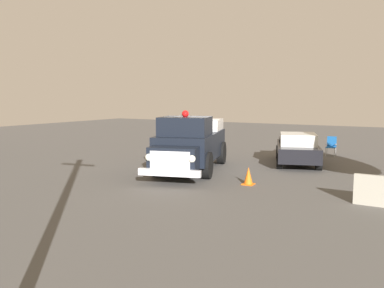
# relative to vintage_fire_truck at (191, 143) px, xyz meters

# --- Properties ---
(ground_plane) EXTENTS (60.00, 60.00, 0.00)m
(ground_plane) POSITION_rel_vintage_fire_truck_xyz_m (-0.17, 0.70, -1.20)
(ground_plane) COLOR #514F4C
(vintage_fire_truck) EXTENTS (3.84, 6.32, 2.59)m
(vintage_fire_truck) POSITION_rel_vintage_fire_truck_xyz_m (0.00, 0.00, 0.00)
(vintage_fire_truck) COLOR black
(vintage_fire_truck) RESTS_ON ground
(classic_hot_rod) EXTENTS (3.13, 4.72, 1.46)m
(classic_hot_rod) POSITION_rel_vintage_fire_truck_xyz_m (3.47, 3.95, -0.45)
(classic_hot_rod) COLOR black
(classic_hot_rod) RESTS_ON ground
(lawn_chair_near_truck) EXTENTS (0.69, 0.69, 1.02)m
(lawn_chair_near_truck) POSITION_rel_vintage_fire_truck_xyz_m (-2.98, 2.41, -0.61)
(lawn_chair_near_truck) COLOR #B7BABF
(lawn_chair_near_truck) RESTS_ON ground
(lawn_chair_by_car) EXTENTS (0.53, 0.52, 1.02)m
(lawn_chair_by_car) POSITION_rel_vintage_fire_truck_xyz_m (4.33, 7.51, -0.61)
(lawn_chair_by_car) COLOR #B7BABF
(lawn_chair_by_car) RESTS_ON ground
(spectator_seated) EXTENTS (0.63, 0.65, 1.29)m
(spectator_seated) POSITION_rel_vintage_fire_truck_xyz_m (-2.89, 2.31, -0.50)
(spectator_seated) COLOR #383842
(spectator_seated) RESTS_ON ground
(traffic_cone) EXTENTS (0.40, 0.40, 0.64)m
(traffic_cone) POSITION_rel_vintage_fire_truck_xyz_m (3.16, -1.33, -0.89)
(traffic_cone) COLOR orange
(traffic_cone) RESTS_ON ground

